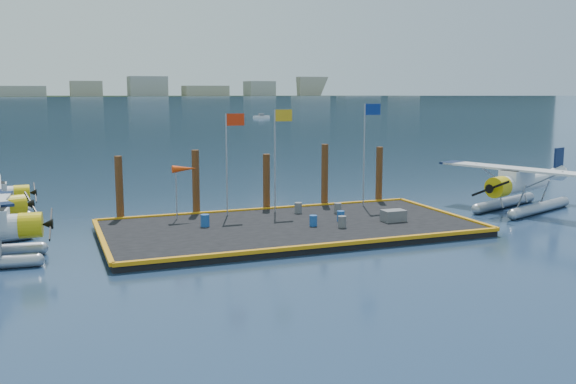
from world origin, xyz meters
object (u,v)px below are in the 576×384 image
Objects in this scene: drum_0 at (205,221)px; drum_5 at (298,208)px; piling_1 at (196,185)px; piling_3 at (325,177)px; drum_1 at (342,222)px; windsock at (184,170)px; drum_4 at (338,208)px; seaplane_d at (520,186)px; piling_0 at (119,190)px; piling_2 at (266,184)px; flagpole_red at (230,148)px; piling_4 at (379,177)px; flagpole_blue at (367,139)px; drum_3 at (313,221)px; crate at (393,216)px; flagpole_yellow at (278,145)px; drum_2 at (341,216)px.

drum_5 is (6.19, 1.84, -0.02)m from drum_0.
piling_3 is at bearing 0.00° from piling_1.
piling_3 reaches higher than drum_1.
windsock is at bearing 102.06° from drum_0.
seaplane_d is at bearing -7.48° from drum_4.
piling_2 is at bearing 0.00° from piling_0.
drum_4 is 0.20× the size of windsock.
piling_4 is at bearing 8.43° from flagpole_red.
seaplane_d is 9.01m from piling_4.
piling_0 is at bearing 173.99° from flagpole_blue.
drum_0 is at bearing -77.94° from windsock.
drum_4 is (8.40, 0.95, -0.03)m from drum_0.
piling_3 is (2.10, 7.05, 1.44)m from drum_1.
drum_3 is 0.94× the size of drum_5.
crate is 0.34× the size of piling_2.
drum_3 is at bearing -85.20° from flagpole_yellow.
flagpole_yellow is 1.55× the size of piling_4.
piling_1 reaches higher than piling_2.
piling_0 is at bearing 180.00° from piling_4.
drum_2 is 0.15× the size of piling_4.
piling_2 is at bearing 114.82° from drum_2.
drum_5 is (-0.69, 4.70, 0.00)m from drum_1.
piling_0 is (-24.59, 4.84, 0.35)m from seaplane_d.
windsock is at bearing -173.25° from piling_4.
drum_4 is (-12.16, 1.60, -0.94)m from seaplane_d.
drum_3 is at bearing -32.74° from piling_0.
flagpole_blue is 11.81m from windsock.
piling_2 reaches higher than drum_2.
drum_2 is at bearing -65.18° from piling_2.
piling_0 is (-6.21, 1.60, -2.40)m from flagpole_red.
piling_1 is (-4.70, 1.60, -2.41)m from flagpole_yellow.
windsock is at bearing -163.85° from piling_2.
seaplane_d is 2.61× the size of piling_4.
drum_1 is 0.99× the size of drum_5.
piling_3 is at bearing 0.00° from piling_2.
drum_4 is 3.82m from crate.
drum_5 is at bearing 80.63° from drum_3.
drum_2 is at bearing -67.09° from drum_5.
seaplane_d is 2.61× the size of piling_0.
flagpole_red is (-8.15, 4.95, 3.68)m from crate.
windsock is 0.82× the size of piling_2.
seaplane_d is 1.74× the size of flagpole_red.
windsock is at bearing 169.57° from drum_4.
drum_2 is 9.32m from windsock.
piling_2 is at bearing 16.15° from windsock.
drum_4 is at bearing -14.84° from flagpole_red.
windsock is (-0.55, 2.60, 2.49)m from drum_0.
drum_0 is at bearing -162.07° from piling_4.
piling_4 is at bearing 41.58° from flagpole_blue.
seaplane_d is 14.62m from drum_5.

